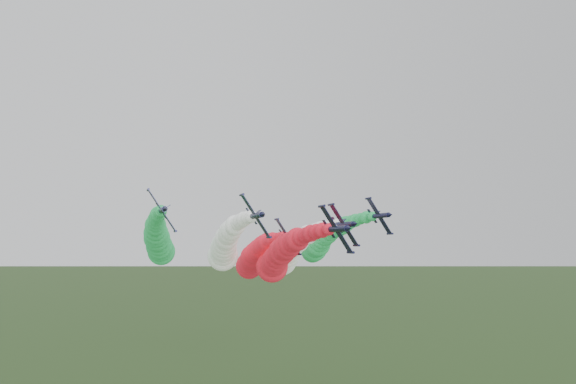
% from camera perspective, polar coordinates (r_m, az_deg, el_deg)
% --- Properties ---
extents(jet_lead, '(11.27, 59.58, 15.27)m').
position_cam_1_polar(jet_lead, '(121.66, -0.78, -6.51)').
color(jet_lead, black).
rests_on(jet_lead, ground).
extents(jet_inner_left, '(11.31, 59.62, 15.31)m').
position_cam_1_polar(jet_inner_left, '(130.58, -6.37, -5.41)').
color(jet_inner_left, black).
rests_on(jet_inner_left, ground).
extents(jet_inner_right, '(11.19, 59.50, 15.19)m').
position_cam_1_polar(jet_inner_right, '(134.28, 0.15, -6.08)').
color(jet_inner_right, black).
rests_on(jet_inner_right, ground).
extents(jet_outer_left, '(10.98, 59.29, 14.98)m').
position_cam_1_polar(jet_outer_left, '(135.10, -13.03, -4.80)').
color(jet_outer_left, black).
rests_on(jet_outer_left, ground).
extents(jet_outer_right, '(10.75, 59.06, 14.75)m').
position_cam_1_polar(jet_outer_right, '(148.71, 3.48, -5.06)').
color(jet_outer_right, black).
rests_on(jet_outer_right, ground).
extents(jet_trail, '(11.32, 59.63, 15.32)m').
position_cam_1_polar(jet_trail, '(149.36, -3.50, -6.61)').
color(jet_trail, black).
rests_on(jet_trail, ground).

